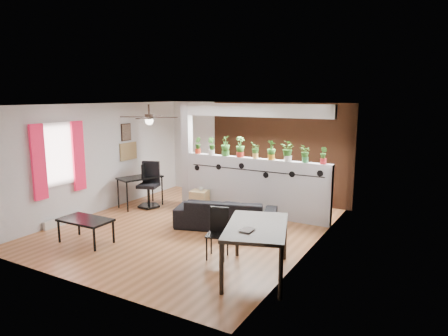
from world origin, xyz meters
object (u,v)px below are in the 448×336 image
at_px(cube_shelf, 199,200).
at_px(computer_desk, 140,180).
at_px(ceiling_fan, 149,118).
at_px(potted_plant_8, 324,155).
at_px(potted_plant_2, 225,145).
at_px(potted_plant_3, 240,146).
at_px(office_chair, 149,188).
at_px(dining_table, 257,231).
at_px(potted_plant_0, 198,145).
at_px(potted_plant_7, 305,153).
at_px(cup, 201,189).
at_px(potted_plant_6, 288,150).
at_px(potted_plant_5, 271,149).
at_px(potted_plant_4, 255,150).
at_px(folding_chair, 218,228).
at_px(sofa, 226,214).
at_px(potted_plant_1, 211,146).
at_px(coffee_table, 85,221).

height_order(cube_shelf, computer_desk, computer_desk).
relative_size(ceiling_fan, potted_plant_8, 3.19).
relative_size(potted_plant_2, potted_plant_3, 1.01).
distance_m(office_chair, dining_table, 4.57).
relative_size(potted_plant_0, cube_shelf, 0.81).
bearing_deg(potted_plant_7, cube_shelf, -172.30).
bearing_deg(potted_plant_2, cup, -145.27).
distance_m(potted_plant_3, potted_plant_6, 1.19).
bearing_deg(potted_plant_5, computer_desk, -166.62).
bearing_deg(computer_desk, office_chair, 17.73).
bearing_deg(potted_plant_0, potted_plant_5, 0.00).
bearing_deg(potted_plant_4, folding_chair, -79.01).
xyz_separation_m(potted_plant_0, potted_plant_8, (3.16, -0.00, -0.01)).
bearing_deg(dining_table, potted_plant_4, 115.42).
relative_size(ceiling_fan, potted_plant_0, 2.96).
distance_m(potted_plant_0, computer_desk, 1.70).
relative_size(potted_plant_8, folding_chair, 0.43).
height_order(potted_plant_5, sofa, potted_plant_5).
bearing_deg(dining_table, potted_plant_5, 108.77).
bearing_deg(potted_plant_4, potted_plant_1, -180.00).
bearing_deg(office_chair, potted_plant_0, 34.29).
relative_size(ceiling_fan, potted_plant_6, 2.60).
xyz_separation_m(potted_plant_2, computer_desk, (-2.04, -0.77, -0.91)).
height_order(potted_plant_4, potted_plant_5, potted_plant_5).
height_order(potted_plant_2, dining_table, potted_plant_2).
relative_size(potted_plant_6, folding_chair, 0.52).
distance_m(potted_plant_8, cube_shelf, 3.21).
distance_m(potted_plant_6, folding_chair, 2.79).
distance_m(potted_plant_2, cube_shelf, 1.50).
bearing_deg(dining_table, potted_plant_7, 93.94).
bearing_deg(computer_desk, potted_plant_1, 25.01).
xyz_separation_m(potted_plant_1, sofa, (1.04, -1.12, -1.28)).
bearing_deg(dining_table, folding_chair, 158.24).
distance_m(potted_plant_1, potted_plant_5, 1.58).
height_order(potted_plant_4, folding_chair, potted_plant_4).
height_order(ceiling_fan, dining_table, ceiling_fan).
distance_m(potted_plant_4, potted_plant_8, 1.58).
height_order(potted_plant_4, potted_plant_6, potted_plant_6).
distance_m(potted_plant_2, potted_plant_8, 2.37).
height_order(potted_plant_6, sofa, potted_plant_6).
bearing_deg(folding_chair, sofa, 114.12).
relative_size(potted_plant_5, sofa, 0.22).
bearing_deg(potted_plant_1, sofa, -47.25).
relative_size(folding_chair, coffee_table, 0.86).
bearing_deg(potted_plant_6, potted_plant_1, -180.00).
xyz_separation_m(potted_plant_2, cube_shelf, (-0.54, -0.34, -1.36)).
bearing_deg(coffee_table, potted_plant_3, 63.08).
xyz_separation_m(potted_plant_3, potted_plant_8, (1.97, -0.00, -0.05)).
distance_m(potted_plant_1, potted_plant_6, 1.98).
relative_size(potted_plant_6, dining_table, 0.27).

